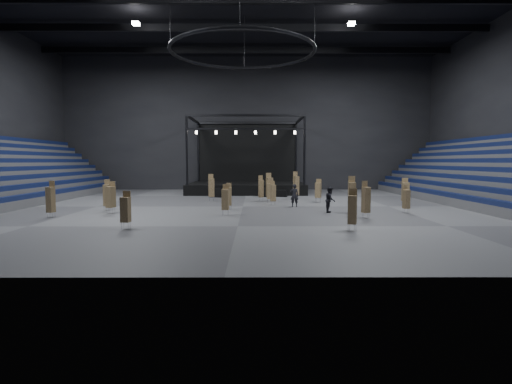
{
  "coord_description": "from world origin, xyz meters",
  "views": [
    {
      "loc": [
        1.01,
        -34.02,
        3.85
      ],
      "look_at": [
        1.12,
        -2.0,
        1.4
      ],
      "focal_mm": 28.0,
      "sensor_mm": 36.0,
      "label": 1
    }
  ],
  "objects_px": {
    "flight_case_left": "(216,193)",
    "chair_stack_2": "(211,187)",
    "chair_stack_4": "(366,199)",
    "chair_stack_11": "(51,199)",
    "man_center": "(294,195)",
    "chair_stack_9": "(318,190)",
    "chair_stack_8": "(126,209)",
    "chair_stack_3": "(296,185)",
    "chair_stack_6": "(225,199)",
    "crew_member": "(330,200)",
    "chair_stack_17": "(352,195)",
    "flight_case_right": "(282,193)",
    "chair_stack_5": "(229,196)",
    "flight_case_mid": "(265,193)",
    "chair_stack_14": "(107,195)",
    "stage": "(247,181)",
    "chair_stack_7": "(111,197)",
    "chair_stack_16": "(269,191)",
    "chair_stack_13": "(261,188)",
    "chair_stack_15": "(273,193)",
    "chair_stack_12": "(406,199)",
    "chair_stack_0": "(269,187)",
    "chair_stack_1": "(405,191)",
    "chair_stack_10": "(352,209)"
  },
  "relations": [
    {
      "from": "stage",
      "to": "chair_stack_5",
      "type": "height_order",
      "value": "stage"
    },
    {
      "from": "chair_stack_0",
      "to": "chair_stack_5",
      "type": "distance_m",
      "value": 7.64
    },
    {
      "from": "chair_stack_5",
      "to": "chair_stack_2",
      "type": "bearing_deg",
      "value": 104.93
    },
    {
      "from": "flight_case_left",
      "to": "flight_case_right",
      "type": "bearing_deg",
      "value": 3.35
    },
    {
      "from": "chair_stack_7",
      "to": "chair_stack_13",
      "type": "xyz_separation_m",
      "value": [
        11.29,
        9.35,
        0.0
      ]
    },
    {
      "from": "chair_stack_17",
      "to": "crew_member",
      "type": "xyz_separation_m",
      "value": [
        -1.42,
        0.87,
        -0.45
      ]
    },
    {
      "from": "stage",
      "to": "flight_case_right",
      "type": "distance_m",
      "value": 8.01
    },
    {
      "from": "chair_stack_13",
      "to": "man_center",
      "type": "height_order",
      "value": "chair_stack_13"
    },
    {
      "from": "flight_case_mid",
      "to": "chair_stack_16",
      "type": "height_order",
      "value": "chair_stack_16"
    },
    {
      "from": "flight_case_mid",
      "to": "chair_stack_17",
      "type": "relative_size",
      "value": 0.47
    },
    {
      "from": "flight_case_right",
      "to": "chair_stack_14",
      "type": "relative_size",
      "value": 0.46
    },
    {
      "from": "flight_case_right",
      "to": "chair_stack_8",
      "type": "relative_size",
      "value": 0.52
    },
    {
      "from": "flight_case_mid",
      "to": "chair_stack_14",
      "type": "xyz_separation_m",
      "value": [
        -12.72,
        -12.09,
        0.81
      ]
    },
    {
      "from": "chair_stack_5",
      "to": "crew_member",
      "type": "xyz_separation_m",
      "value": [
        7.77,
        -1.8,
        -0.13
      ]
    },
    {
      "from": "flight_case_left",
      "to": "flight_case_mid",
      "type": "relative_size",
      "value": 1.03
    },
    {
      "from": "chair_stack_12",
      "to": "chair_stack_17",
      "type": "xyz_separation_m",
      "value": [
        -4.19,
        -0.48,
        0.34
      ]
    },
    {
      "from": "flight_case_mid",
      "to": "chair_stack_10",
      "type": "xyz_separation_m",
      "value": [
        4.37,
        -21.32,
        0.78
      ]
    },
    {
      "from": "flight_case_right",
      "to": "chair_stack_7",
      "type": "relative_size",
      "value": 0.47
    },
    {
      "from": "chair_stack_8",
      "to": "chair_stack_2",
      "type": "bearing_deg",
      "value": 87.05
    },
    {
      "from": "man_center",
      "to": "chair_stack_9",
      "type": "bearing_deg",
      "value": -114.83
    },
    {
      "from": "stage",
      "to": "chair_stack_1",
      "type": "bearing_deg",
      "value": -48.92
    },
    {
      "from": "chair_stack_3",
      "to": "chair_stack_6",
      "type": "xyz_separation_m",
      "value": [
        -6.33,
        -12.17,
        -0.26
      ]
    },
    {
      "from": "flight_case_left",
      "to": "chair_stack_6",
      "type": "distance_m",
      "value": 14.66
    },
    {
      "from": "chair_stack_4",
      "to": "chair_stack_17",
      "type": "relative_size",
      "value": 0.91
    },
    {
      "from": "chair_stack_5",
      "to": "chair_stack_15",
      "type": "relative_size",
      "value": 1.0
    },
    {
      "from": "chair_stack_3",
      "to": "chair_stack_16",
      "type": "distance_m",
      "value": 4.46
    },
    {
      "from": "man_center",
      "to": "stage",
      "type": "bearing_deg",
      "value": -65.35
    },
    {
      "from": "flight_case_left",
      "to": "chair_stack_2",
      "type": "bearing_deg",
      "value": -90.41
    },
    {
      "from": "chair_stack_13",
      "to": "crew_member",
      "type": "bearing_deg",
      "value": -73.84
    },
    {
      "from": "chair_stack_6",
      "to": "chair_stack_15",
      "type": "relative_size",
      "value": 1.04
    },
    {
      "from": "chair_stack_13",
      "to": "chair_stack_14",
      "type": "height_order",
      "value": "chair_stack_13"
    },
    {
      "from": "chair_stack_5",
      "to": "chair_stack_15",
      "type": "xyz_separation_m",
      "value": [
        3.68,
        3.3,
        0.01
      ]
    },
    {
      "from": "chair_stack_7",
      "to": "chair_stack_16",
      "type": "bearing_deg",
      "value": 56.09
    },
    {
      "from": "man_center",
      "to": "crew_member",
      "type": "xyz_separation_m",
      "value": [
        2.33,
        -3.82,
        0.0
      ]
    },
    {
      "from": "stage",
      "to": "chair_stack_16",
      "type": "bearing_deg",
      "value": -79.66
    },
    {
      "from": "chair_stack_7",
      "to": "chair_stack_14",
      "type": "height_order",
      "value": "chair_stack_14"
    },
    {
      "from": "chair_stack_4",
      "to": "chair_stack_2",
      "type": "bearing_deg",
      "value": 114.2
    },
    {
      "from": "flight_case_mid",
      "to": "chair_stack_14",
      "type": "relative_size",
      "value": 0.54
    },
    {
      "from": "chair_stack_7",
      "to": "chair_stack_12",
      "type": "xyz_separation_m",
      "value": [
        22.0,
        0.17,
        -0.18
      ]
    },
    {
      "from": "stage",
      "to": "chair_stack_2",
      "type": "height_order",
      "value": "stage"
    },
    {
      "from": "chair_stack_4",
      "to": "chair_stack_11",
      "type": "xyz_separation_m",
      "value": [
        -21.57,
        0.27,
        -0.01
      ]
    },
    {
      "from": "chair_stack_3",
      "to": "chair_stack_15",
      "type": "distance_m",
      "value": 6.16
    },
    {
      "from": "chair_stack_4",
      "to": "chair_stack_9",
      "type": "height_order",
      "value": "chair_stack_4"
    },
    {
      "from": "chair_stack_2",
      "to": "chair_stack_17",
      "type": "distance_m",
      "value": 14.94
    },
    {
      "from": "crew_member",
      "to": "chair_stack_17",
      "type": "bearing_deg",
      "value": -105.86
    },
    {
      "from": "chair_stack_6",
      "to": "chair_stack_4",
      "type": "bearing_deg",
      "value": -0.71
    },
    {
      "from": "flight_case_left",
      "to": "chair_stack_9",
      "type": "xyz_separation_m",
      "value": [
        10.23,
        -5.32,
        0.73
      ]
    },
    {
      "from": "stage",
      "to": "chair_stack_3",
      "type": "height_order",
      "value": "stage"
    },
    {
      "from": "chair_stack_4",
      "to": "crew_member",
      "type": "xyz_separation_m",
      "value": [
        -1.86,
        3.0,
        -0.32
      ]
    },
    {
      "from": "chair_stack_5",
      "to": "man_center",
      "type": "height_order",
      "value": "chair_stack_5"
    }
  ]
}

